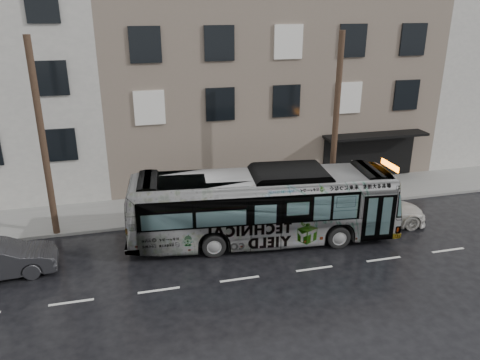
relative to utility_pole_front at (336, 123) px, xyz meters
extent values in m
plane|color=black|center=(-6.50, -3.30, -4.65)|extent=(120.00, 120.00, 0.00)
cube|color=gray|center=(-6.50, 1.60, -4.58)|extent=(90.00, 3.60, 0.15)
cube|color=#75655A|center=(-1.50, 9.40, 0.85)|extent=(20.00, 12.00, 11.00)
cylinder|color=#422F21|center=(0.00, 0.00, 0.00)|extent=(0.30, 0.30, 9.00)
cylinder|color=#422F21|center=(-14.00, 0.00, 0.00)|extent=(0.30, 0.30, 9.00)
cylinder|color=slate|center=(1.10, 0.00, -3.30)|extent=(0.06, 0.06, 2.40)
imported|color=#B2B2B2|center=(-4.66, -2.77, -2.94)|extent=(12.49, 4.14, 3.41)
imported|color=beige|center=(1.13, -2.54, -3.90)|extent=(5.40, 2.74, 1.50)
camera|label=1|loc=(-10.41, -21.40, 5.63)|focal=35.00mm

